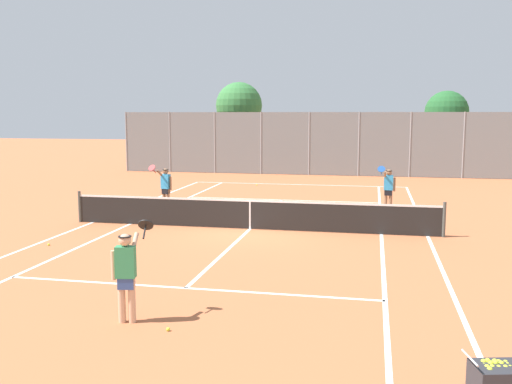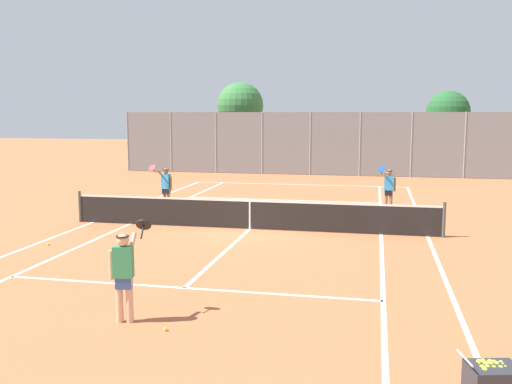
{
  "view_description": "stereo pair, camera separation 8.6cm",
  "coord_description": "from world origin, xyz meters",
  "px_view_note": "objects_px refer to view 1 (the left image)",
  "views": [
    {
      "loc": [
        3.83,
        -17.56,
        3.67
      ],
      "look_at": [
        -0.11,
        1.5,
        1.0
      ],
      "focal_mm": 40.0,
      "sensor_mm": 36.0,
      "label": 1
    },
    {
      "loc": [
        3.91,
        -17.55,
        3.67
      ],
      "look_at": [
        -0.11,
        1.5,
        1.0
      ],
      "focal_mm": 40.0,
      "sensor_mm": 36.0,
      "label": 2
    }
  ],
  "objects_px": {
    "loose_tennis_ball_2": "(168,329)",
    "tree_behind_left": "(238,106)",
    "player_far_left": "(166,186)",
    "player_far_right": "(388,187)",
    "tree_behind_right": "(448,114)",
    "tennis_net": "(250,214)",
    "loose_tennis_ball_0": "(49,245)",
    "loose_tennis_ball_4": "(257,185)",
    "player_near_side": "(126,271)",
    "loose_tennis_ball_1": "(261,222)"
  },
  "relations": [
    {
      "from": "player_far_left",
      "to": "player_far_right",
      "type": "distance_m",
      "value": 8.49
    },
    {
      "from": "player_far_right",
      "to": "loose_tennis_ball_4",
      "type": "xyz_separation_m",
      "value": [
        -6.46,
        6.73,
        -0.89
      ]
    },
    {
      "from": "player_near_side",
      "to": "loose_tennis_ball_4",
      "type": "height_order",
      "value": "player_near_side"
    },
    {
      "from": "tennis_net",
      "to": "loose_tennis_ball_0",
      "type": "relative_size",
      "value": 181.82
    },
    {
      "from": "loose_tennis_ball_2",
      "to": "tree_behind_left",
      "type": "relative_size",
      "value": 0.01
    },
    {
      "from": "tennis_net",
      "to": "player_far_right",
      "type": "height_order",
      "value": "player_far_right"
    },
    {
      "from": "loose_tennis_ball_0",
      "to": "tree_behind_left",
      "type": "xyz_separation_m",
      "value": [
        -0.27,
        23.96,
        4.14
      ]
    },
    {
      "from": "player_near_side",
      "to": "tree_behind_right",
      "type": "xyz_separation_m",
      "value": [
        8.76,
        29.03,
        2.75
      ]
    },
    {
      "from": "loose_tennis_ball_2",
      "to": "tree_behind_right",
      "type": "xyz_separation_m",
      "value": [
        7.9,
        29.3,
        3.64
      ]
    },
    {
      "from": "player_far_left",
      "to": "loose_tennis_ball_1",
      "type": "distance_m",
      "value": 4.63
    },
    {
      "from": "tennis_net",
      "to": "tree_behind_right",
      "type": "distance_m",
      "value": 22.4
    },
    {
      "from": "loose_tennis_ball_4",
      "to": "tree_behind_left",
      "type": "bearing_deg",
      "value": 108.98
    },
    {
      "from": "player_far_left",
      "to": "tree_behind_right",
      "type": "relative_size",
      "value": 0.35
    },
    {
      "from": "tree_behind_left",
      "to": "player_far_left",
      "type": "bearing_deg",
      "value": -85.64
    },
    {
      "from": "player_near_side",
      "to": "tree_behind_left",
      "type": "bearing_deg",
      "value": 99.65
    },
    {
      "from": "loose_tennis_ball_0",
      "to": "player_near_side",
      "type": "bearing_deg",
      "value": -47.38
    },
    {
      "from": "loose_tennis_ball_1",
      "to": "tree_behind_right",
      "type": "relative_size",
      "value": 0.01
    },
    {
      "from": "loose_tennis_ball_1",
      "to": "tree_behind_right",
      "type": "distance_m",
      "value": 21.46
    },
    {
      "from": "player_far_right",
      "to": "tree_behind_right",
      "type": "bearing_deg",
      "value": 76.25
    },
    {
      "from": "player_near_side",
      "to": "loose_tennis_ball_2",
      "type": "distance_m",
      "value": 1.27
    },
    {
      "from": "tree_behind_right",
      "to": "tree_behind_left",
      "type": "bearing_deg",
      "value": 179.98
    },
    {
      "from": "loose_tennis_ball_4",
      "to": "tree_behind_left",
      "type": "distance_m",
      "value": 10.86
    },
    {
      "from": "tennis_net",
      "to": "loose_tennis_ball_0",
      "type": "distance_m",
      "value": 6.12
    },
    {
      "from": "loose_tennis_ball_0",
      "to": "loose_tennis_ball_1",
      "type": "xyz_separation_m",
      "value": [
        5.18,
        4.49,
        0.0
      ]
    },
    {
      "from": "tree_behind_left",
      "to": "player_far_right",
      "type": "bearing_deg",
      "value": -59.07
    },
    {
      "from": "player_far_left",
      "to": "tree_behind_left",
      "type": "bearing_deg",
      "value": 94.36
    },
    {
      "from": "loose_tennis_ball_1",
      "to": "tree_behind_left",
      "type": "relative_size",
      "value": 0.01
    },
    {
      "from": "loose_tennis_ball_0",
      "to": "loose_tennis_ball_4",
      "type": "bearing_deg",
      "value": 78.29
    },
    {
      "from": "loose_tennis_ball_2",
      "to": "tree_behind_left",
      "type": "height_order",
      "value": "tree_behind_left"
    },
    {
      "from": "player_far_left",
      "to": "tree_behind_left",
      "type": "distance_m",
      "value": 17.89
    },
    {
      "from": "player_far_right",
      "to": "tree_behind_right",
      "type": "height_order",
      "value": "tree_behind_right"
    },
    {
      "from": "player_far_left",
      "to": "loose_tennis_ball_4",
      "type": "bearing_deg",
      "value": 76.53
    },
    {
      "from": "tennis_net",
      "to": "player_near_side",
      "type": "height_order",
      "value": "player_near_side"
    },
    {
      "from": "player_near_side",
      "to": "loose_tennis_ball_1",
      "type": "xyz_separation_m",
      "value": [
        0.51,
        9.56,
        -0.89
      ]
    },
    {
      "from": "player_near_side",
      "to": "tree_behind_right",
      "type": "relative_size",
      "value": 0.35
    },
    {
      "from": "loose_tennis_ball_1",
      "to": "loose_tennis_ball_2",
      "type": "relative_size",
      "value": 1.0
    },
    {
      "from": "loose_tennis_ball_2",
      "to": "loose_tennis_ball_4",
      "type": "height_order",
      "value": "same"
    },
    {
      "from": "player_far_left",
      "to": "tree_behind_left",
      "type": "height_order",
      "value": "tree_behind_left"
    },
    {
      "from": "player_far_right",
      "to": "tree_behind_left",
      "type": "relative_size",
      "value": 0.3
    },
    {
      "from": "loose_tennis_ball_1",
      "to": "tennis_net",
      "type": "bearing_deg",
      "value": -97.17
    },
    {
      "from": "tennis_net",
      "to": "loose_tennis_ball_2",
      "type": "height_order",
      "value": "tennis_net"
    },
    {
      "from": "player_near_side",
      "to": "loose_tennis_ball_0",
      "type": "bearing_deg",
      "value": 132.62
    },
    {
      "from": "loose_tennis_ball_0",
      "to": "loose_tennis_ball_1",
      "type": "bearing_deg",
      "value": 40.89
    },
    {
      "from": "loose_tennis_ball_0",
      "to": "tree_behind_left",
      "type": "distance_m",
      "value": 24.32
    },
    {
      "from": "tennis_net",
      "to": "loose_tennis_ball_2",
      "type": "bearing_deg",
      "value": -86.88
    },
    {
      "from": "tree_behind_right",
      "to": "loose_tennis_ball_2",
      "type": "bearing_deg",
      "value": -105.09
    },
    {
      "from": "player_far_left",
      "to": "loose_tennis_ball_2",
      "type": "relative_size",
      "value": 26.88
    },
    {
      "from": "tree_behind_left",
      "to": "tree_behind_right",
      "type": "xyz_separation_m",
      "value": [
        13.69,
        -0.0,
        -0.5
      ]
    },
    {
      "from": "loose_tennis_ball_0",
      "to": "loose_tennis_ball_1",
      "type": "height_order",
      "value": "same"
    },
    {
      "from": "loose_tennis_ball_1",
      "to": "player_far_right",
      "type": "bearing_deg",
      "value": 37.25
    }
  ]
}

